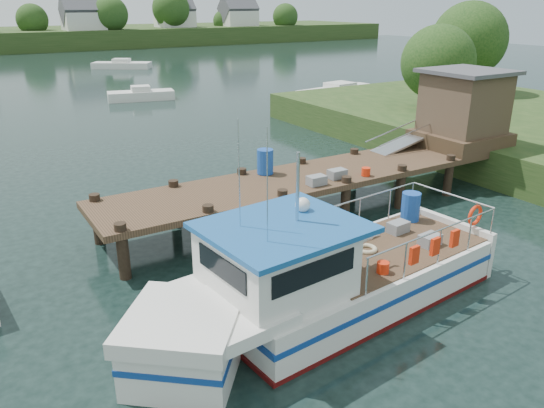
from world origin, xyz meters
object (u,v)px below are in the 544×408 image
moored_b (141,95)px  lobster_boat (319,282)px  dock (418,133)px  moored_c (340,92)px  moored_far (122,65)px

moored_b → lobster_boat: bearing=-123.5°
dock → moored_b: size_ratio=3.25×
dock → moored_b: bearing=95.7°
dock → lobster_boat: bearing=-147.8°
dock → moored_c: bearing=59.3°
lobster_boat → moored_c: size_ratio=1.37×
moored_b → moored_c: size_ratio=0.68×
dock → moored_far: bearing=87.1°
dock → moored_b: dock is taller
moored_far → moored_b: moored_far is taller
dock → lobster_boat: size_ratio=1.61×
moored_far → moored_b: size_ratio=1.27×
moored_far → dock: bearing=-74.5°
lobster_boat → dock: bearing=26.8°
lobster_boat → moored_b: (6.13, 30.97, -0.49)m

